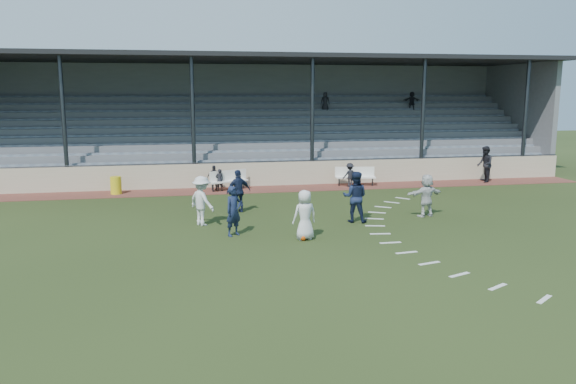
% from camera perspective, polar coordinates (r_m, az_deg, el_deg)
% --- Properties ---
extents(ground, '(90.00, 90.00, 0.00)m').
position_cam_1_polar(ground, '(17.42, 1.54, -5.65)').
color(ground, '#243214').
rests_on(ground, ground).
extents(cinder_track, '(34.00, 2.00, 0.02)m').
position_cam_1_polar(cinder_track, '(27.52, -3.11, 0.26)').
color(cinder_track, brown).
rests_on(cinder_track, ground).
extents(retaining_wall, '(34.00, 0.18, 1.20)m').
position_cam_1_polar(retaining_wall, '(28.46, -3.41, 1.79)').
color(retaining_wall, '#C6B698').
rests_on(retaining_wall, ground).
extents(bench_left, '(1.99, 1.26, 0.95)m').
position_cam_1_polar(bench_left, '(27.41, -6.08, 1.39)').
color(bench_left, white).
rests_on(bench_left, cinder_track).
extents(bench_right, '(2.04, 0.81, 0.95)m').
position_cam_1_polar(bench_right, '(28.69, 6.84, 1.77)').
color(bench_right, white).
rests_on(bench_right, cinder_track).
extents(trash_bin, '(0.51, 0.51, 0.81)m').
position_cam_1_polar(trash_bin, '(27.38, -17.08, 0.65)').
color(trash_bin, yellow).
rests_on(trash_bin, cinder_track).
extents(football, '(0.20, 0.20, 0.20)m').
position_cam_1_polar(football, '(18.17, 1.54, -4.65)').
color(football, '#C4450B').
rests_on(football, ground).
extents(player_white_lead, '(0.89, 0.67, 1.63)m').
position_cam_1_polar(player_white_lead, '(18.16, 1.71, -2.34)').
color(player_white_lead, silver).
rests_on(player_white_lead, ground).
extents(player_navy_lead, '(0.73, 0.68, 1.68)m').
position_cam_1_polar(player_navy_lead, '(18.71, -5.56, -1.94)').
color(player_navy_lead, '#16203D').
rests_on(player_navy_lead, ground).
extents(player_navy_mid, '(1.12, 1.01, 1.88)m').
position_cam_1_polar(player_navy_mid, '(20.70, 6.83, -0.50)').
color(player_navy_mid, '#16203D').
rests_on(player_navy_mid, ground).
extents(player_white_wing, '(1.22, 1.32, 1.78)m').
position_cam_1_polar(player_white_wing, '(20.29, -8.74, -0.90)').
color(player_white_wing, silver).
rests_on(player_white_wing, ground).
extents(player_navy_wing, '(1.08, 0.69, 1.71)m').
position_cam_1_polar(player_navy_wing, '(22.29, -5.04, 0.08)').
color(player_navy_wing, '#16203D').
rests_on(player_navy_wing, ground).
extents(player_white_back, '(1.60, 0.80, 1.65)m').
position_cam_1_polar(player_white_back, '(22.13, 13.88, -0.33)').
color(player_white_back, silver).
rests_on(player_white_back, ground).
extents(official, '(0.95, 1.09, 1.90)m').
position_cam_1_polar(official, '(31.33, 19.37, 2.69)').
color(official, black).
rests_on(official, cinder_track).
extents(sub_left_near, '(0.43, 0.32, 1.06)m').
position_cam_1_polar(sub_left_near, '(27.17, -6.97, 1.23)').
color(sub_left_near, black).
rests_on(sub_left_near, cinder_track).
extents(sub_left_far, '(0.73, 0.35, 1.21)m').
position_cam_1_polar(sub_left_far, '(27.39, -7.49, 1.44)').
color(sub_left_far, black).
rests_on(sub_left_far, cinder_track).
extents(sub_right, '(0.85, 0.60, 1.20)m').
position_cam_1_polar(sub_right, '(28.31, 6.30, 1.74)').
color(sub_right, black).
rests_on(sub_right, cinder_track).
extents(grandstand, '(34.60, 9.00, 6.61)m').
position_cam_1_polar(grandstand, '(32.93, -4.49, 5.73)').
color(grandstand, slate).
rests_on(grandstand, ground).
extents(penalty_arc, '(3.89, 14.63, 0.01)m').
position_cam_1_polar(penalty_arc, '(18.71, 14.02, -4.82)').
color(penalty_arc, silver).
rests_on(penalty_arc, ground).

